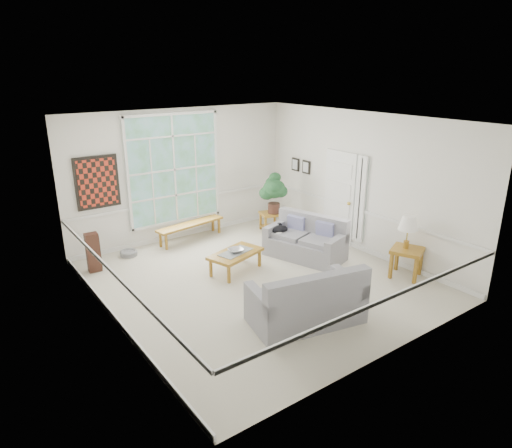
{
  "coord_description": "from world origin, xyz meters",
  "views": [
    {
      "loc": [
        -4.64,
        -6.38,
        3.85
      ],
      "look_at": [
        0.1,
        0.2,
        1.05
      ],
      "focal_mm": 32.0,
      "sensor_mm": 36.0,
      "label": 1
    }
  ],
  "objects": [
    {
      "name": "end_table",
      "position": [
        1.87,
        2.05,
        0.23
      ],
      "size": [
        0.59,
        0.59,
        0.47
      ],
      "primitive_type": "cube",
      "rotation": [
        0.0,
        0.0,
        -0.31
      ],
      "color": "olive",
      "rests_on": "floor"
    },
    {
      "name": "door_sidelight",
      "position": [
        2.71,
        -0.03,
        1.15
      ],
      "size": [
        0.08,
        0.26,
        1.9
      ],
      "primitive_type": "cube",
      "color": "white",
      "rests_on": "wall_right"
    },
    {
      "name": "floor",
      "position": [
        0.0,
        0.0,
        -0.01
      ],
      "size": [
        5.5,
        6.0,
        0.01
      ],
      "primitive_type": "cube",
      "color": "#BEB7A3",
      "rests_on": "ground"
    },
    {
      "name": "floor_speaker",
      "position": [
        -2.4,
        2.22,
        0.4
      ],
      "size": [
        0.26,
        0.21,
        0.79
      ],
      "primitive_type": "cube",
      "rotation": [
        0.0,
        0.0,
        -0.07
      ],
      "color": "#391E16",
      "rests_on": "floor"
    },
    {
      "name": "houseplant",
      "position": [
        1.92,
        1.98,
        0.97
      ],
      "size": [
        0.65,
        0.65,
        1.0
      ],
      "primitive_type": null,
      "rotation": [
        0.0,
        0.0,
        -0.13
      ],
      "color": "#1F4C27",
      "rests_on": "end_table"
    },
    {
      "name": "loveseat_front",
      "position": [
        -0.26,
        -1.65,
        0.47
      ],
      "size": [
        1.9,
        1.26,
        0.95
      ],
      "primitive_type": "cube",
      "rotation": [
        0.0,
        0.0,
        -0.21
      ],
      "color": "gray",
      "rests_on": "floor"
    },
    {
      "name": "pet_bed",
      "position": [
        -1.57,
        2.58,
        0.06
      ],
      "size": [
        0.41,
        0.41,
        0.11
      ],
      "primitive_type": "cylinder",
      "rotation": [
        0.0,
        0.0,
        -0.09
      ],
      "color": "slate",
      "rests_on": "floor"
    },
    {
      "name": "window_bench",
      "position": [
        -0.02,
        2.65,
        0.2
      ],
      "size": [
        1.75,
        0.6,
        0.4
      ],
      "primitive_type": "cube",
      "rotation": [
        0.0,
        0.0,
        0.16
      ],
      "color": "olive",
      "rests_on": "floor"
    },
    {
      "name": "wall_art",
      "position": [
        -1.95,
        2.95,
        1.6
      ],
      "size": [
        0.9,
        0.06,
        1.1
      ],
      "primitive_type": "cube",
      "color": "maroon",
      "rests_on": "wall_back"
    },
    {
      "name": "wall_left",
      "position": [
        -2.75,
        0.0,
        1.5
      ],
      "size": [
        0.02,
        6.0,
        3.0
      ],
      "primitive_type": "cube",
      "color": "white",
      "rests_on": "ground"
    },
    {
      "name": "cat",
      "position": [
        1.18,
        0.82,
        0.54
      ],
      "size": [
        0.38,
        0.27,
        0.18
      ],
      "primitive_type": "ellipsoid",
      "rotation": [
        0.0,
        0.0,
        0.01
      ],
      "color": "black",
      "rests_on": "loveseat_right"
    },
    {
      "name": "entry_door",
      "position": [
        2.71,
        0.6,
        1.05
      ],
      "size": [
        0.08,
        0.9,
        2.1
      ],
      "primitive_type": "cube",
      "color": "white",
      "rests_on": "floor"
    },
    {
      "name": "wall_frame_near",
      "position": [
        2.71,
        1.75,
        1.55
      ],
      "size": [
        0.04,
        0.26,
        0.32
      ],
      "primitive_type": "cube",
      "color": "black",
      "rests_on": "wall_right"
    },
    {
      "name": "table_lamp",
      "position": [
        2.41,
        -1.5,
        0.89
      ],
      "size": [
        0.42,
        0.42,
        0.64
      ],
      "primitive_type": null,
      "rotation": [
        0.0,
        0.0,
        0.15
      ],
      "color": "silver",
      "rests_on": "side_table"
    },
    {
      "name": "wall_right",
      "position": [
        2.75,
        0.0,
        1.5
      ],
      "size": [
        0.02,
        6.0,
        3.0
      ],
      "primitive_type": "cube",
      "color": "white",
      "rests_on": "ground"
    },
    {
      "name": "wall_back",
      "position": [
        0.0,
        3.0,
        1.5
      ],
      "size": [
        5.5,
        0.02,
        3.0
      ],
      "primitive_type": "cube",
      "color": "white",
      "rests_on": "ground"
    },
    {
      "name": "ceiling",
      "position": [
        0.0,
        0.0,
        3.0
      ],
      "size": [
        5.5,
        6.0,
        0.02
      ],
      "primitive_type": "cube",
      "color": "white",
      "rests_on": "ground"
    },
    {
      "name": "coffee_table",
      "position": [
        -0.13,
        0.56,
        0.2
      ],
      "size": [
        1.22,
        0.89,
        0.41
      ],
      "primitive_type": "cube",
      "rotation": [
        0.0,
        0.0,
        0.29
      ],
      "color": "olive",
      "rests_on": "floor"
    },
    {
      "name": "side_table",
      "position": [
        2.4,
        -1.55,
        0.29
      ],
      "size": [
        0.75,
        0.75,
        0.58
      ],
      "primitive_type": "cube",
      "rotation": [
        0.0,
        0.0,
        0.42
      ],
      "color": "olive",
      "rests_on": "floor"
    },
    {
      "name": "window_back",
      "position": [
        -0.2,
        2.96,
        1.65
      ],
      "size": [
        2.3,
        0.08,
        2.4
      ],
      "primitive_type": "cube",
      "color": "white",
      "rests_on": "wall_back"
    },
    {
      "name": "wall_frame_far",
      "position": [
        2.71,
        2.15,
        1.55
      ],
      "size": [
        0.04,
        0.26,
        0.32
      ],
      "primitive_type": "cube",
      "color": "black",
      "rests_on": "wall_right"
    },
    {
      "name": "loveseat_right",
      "position": [
        1.45,
        0.3,
        0.44
      ],
      "size": [
        1.31,
        1.82,
        0.89
      ],
      "primitive_type": "cube",
      "rotation": [
        0.0,
        0.0,
        0.32
      ],
      "color": "gray",
      "rests_on": "floor"
    },
    {
      "name": "wall_front",
      "position": [
        0.0,
        -3.0,
        1.5
      ],
      "size": [
        5.5,
        0.02,
        3.0
      ],
      "primitive_type": "cube",
      "color": "white",
      "rests_on": "ground"
    },
    {
      "name": "pewter_bowl",
      "position": [
        -0.13,
        0.57,
        0.45
      ],
      "size": [
        0.4,
        0.4,
        0.09
      ],
      "primitive_type": "imported",
      "rotation": [
        0.0,
        0.0,
        -0.13
      ],
      "color": "#98979D",
      "rests_on": "coffee_table"
    }
  ]
}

